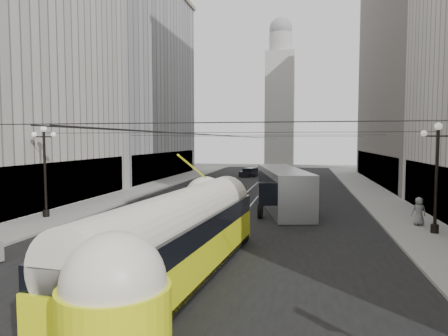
% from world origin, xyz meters
% --- Properties ---
extents(road, '(20.00, 85.00, 0.02)m').
position_xyz_m(road, '(0.00, 32.50, 0.00)').
color(road, black).
rests_on(road, ground).
extents(sidewalk_left, '(4.00, 72.00, 0.15)m').
position_xyz_m(sidewalk_left, '(-12.00, 36.00, 0.07)').
color(sidewalk_left, gray).
rests_on(sidewalk_left, ground).
extents(sidewalk_right, '(4.00, 72.00, 0.15)m').
position_xyz_m(sidewalk_right, '(12.00, 36.00, 0.07)').
color(sidewalk_right, gray).
rests_on(sidewalk_right, ground).
extents(rail_left, '(0.12, 85.00, 0.04)m').
position_xyz_m(rail_left, '(-0.75, 32.50, 0.00)').
color(rail_left, gray).
rests_on(rail_left, ground).
extents(rail_right, '(0.12, 85.00, 0.04)m').
position_xyz_m(rail_right, '(0.75, 32.50, 0.00)').
color(rail_right, gray).
rests_on(rail_right, ground).
extents(building_left_mid, '(12.60, 20.60, 34.60)m').
position_xyz_m(building_left_mid, '(-20.00, 24.00, 17.31)').
color(building_left_mid, '#B7B2A8').
rests_on(building_left_mid, ground).
extents(building_left_far, '(12.60, 28.60, 28.60)m').
position_xyz_m(building_left_far, '(-19.99, 48.00, 14.31)').
color(building_left_far, '#999999').
rests_on(building_left_far, ground).
extents(building_right_far, '(12.60, 32.60, 32.60)m').
position_xyz_m(building_right_far, '(20.00, 48.00, 16.31)').
color(building_right_far, '#514C47').
rests_on(building_right_far, ground).
extents(distant_tower, '(6.00, 6.00, 31.36)m').
position_xyz_m(distant_tower, '(0.00, 80.00, 14.97)').
color(distant_tower, '#B2AFA8').
rests_on(distant_tower, ground).
extents(lamppost_left_mid, '(1.86, 0.44, 6.37)m').
position_xyz_m(lamppost_left_mid, '(-12.60, 18.00, 3.74)').
color(lamppost_left_mid, black).
rests_on(lamppost_left_mid, sidewalk_left).
extents(lamppost_right_mid, '(1.86, 0.44, 6.37)m').
position_xyz_m(lamppost_right_mid, '(12.60, 18.00, 3.74)').
color(lamppost_right_mid, black).
rests_on(lamppost_right_mid, sidewalk_right).
extents(catenary, '(25.00, 72.00, 0.23)m').
position_xyz_m(catenary, '(0.12, 31.49, 5.88)').
color(catenary, black).
rests_on(catenary, ground).
extents(streetcar, '(3.81, 16.12, 3.54)m').
position_xyz_m(streetcar, '(0.34, 8.08, 1.73)').
color(streetcar, '#E5F114').
rests_on(streetcar, ground).
extents(city_bus, '(5.27, 13.13, 3.24)m').
position_xyz_m(city_bus, '(3.47, 25.38, 1.77)').
color(city_bus, '#97999C').
rests_on(city_bus, ground).
extents(sedan_white_far, '(3.05, 4.59, 1.34)m').
position_xyz_m(sedan_white_far, '(2.39, 44.79, 0.61)').
color(sedan_white_far, white).
rests_on(sedan_white_far, ground).
extents(sedan_dark_far, '(3.09, 4.48, 1.31)m').
position_xyz_m(sedan_dark_far, '(-2.79, 53.31, 0.59)').
color(sedan_dark_far, black).
rests_on(sedan_dark_far, ground).
extents(pedestrian_sidewalk_right, '(0.93, 0.64, 1.79)m').
position_xyz_m(pedestrian_sidewalk_right, '(12.27, 20.04, 1.04)').
color(pedestrian_sidewalk_right, slate).
rests_on(pedestrian_sidewalk_right, sidewalk_right).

